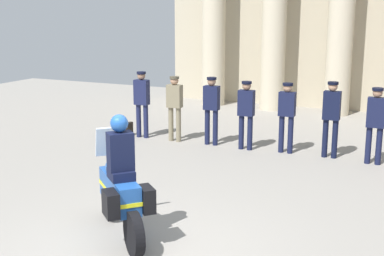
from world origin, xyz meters
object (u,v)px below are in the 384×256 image
at_px(officer_in_row_5, 331,113).
at_px(officer_in_row_6, 376,120).
at_px(officer_in_row_4, 287,112).
at_px(officer_in_row_1, 175,103).
at_px(briefcase_on_ground, 129,129).
at_px(officer_in_row_3, 246,110).
at_px(officer_in_row_2, 211,105).
at_px(officer_in_row_0, 142,99).
at_px(motorcycle_with_rider, 121,187).

xyz_separation_m(officer_in_row_5, officer_in_row_6, (0.98, -0.13, -0.04)).
xyz_separation_m(officer_in_row_4, officer_in_row_5, (1.03, 0.02, 0.05)).
xyz_separation_m(officer_in_row_1, briefcase_on_ground, (-1.40, -0.00, -0.82)).
relative_size(officer_in_row_1, officer_in_row_5, 0.96).
bearing_deg(officer_in_row_5, officer_in_row_6, 171.17).
bearing_deg(officer_in_row_3, officer_in_row_6, 178.72).
xyz_separation_m(officer_in_row_6, briefcase_on_ground, (-6.33, 0.00, -0.83)).
distance_m(officer_in_row_5, officer_in_row_6, 0.99).
relative_size(officer_in_row_1, officer_in_row_2, 0.98).
height_order(officer_in_row_1, officer_in_row_5, officer_in_row_5).
height_order(officer_in_row_0, officer_in_row_3, officer_in_row_0).
height_order(officer_in_row_1, motorcycle_with_rider, motorcycle_with_rider).
relative_size(officer_in_row_4, officer_in_row_5, 0.95).
height_order(officer_in_row_2, officer_in_row_4, officer_in_row_2).
height_order(officer_in_row_2, officer_in_row_3, officer_in_row_2).
relative_size(officer_in_row_6, briefcase_on_ground, 4.74).
bearing_deg(officer_in_row_4, briefcase_on_ground, -0.14).
xyz_separation_m(officer_in_row_5, briefcase_on_ground, (-5.35, -0.12, -0.86)).
bearing_deg(officer_in_row_2, briefcase_on_ground, -0.11).
relative_size(officer_in_row_2, officer_in_row_4, 1.02).
xyz_separation_m(officer_in_row_1, motorcycle_with_rider, (1.96, -5.66, -0.21)).
bearing_deg(officer_in_row_0, officer_in_row_6, 178.43).
bearing_deg(officer_in_row_2, officer_in_row_5, 179.76).
distance_m(officer_in_row_5, briefcase_on_ground, 5.42).
distance_m(officer_in_row_1, motorcycle_with_rider, 5.99).
relative_size(officer_in_row_2, officer_in_row_5, 0.97).
relative_size(officer_in_row_5, briefcase_on_ground, 4.90).
height_order(officer_in_row_6, briefcase_on_ground, officer_in_row_6).
height_order(officer_in_row_0, officer_in_row_6, officer_in_row_0).
height_order(officer_in_row_0, officer_in_row_5, officer_in_row_5).
xyz_separation_m(officer_in_row_0, officer_in_row_1, (0.97, -0.00, -0.04)).
bearing_deg(officer_in_row_3, officer_in_row_5, -177.58).
bearing_deg(officer_in_row_6, briefcase_on_ground, -1.52).
bearing_deg(officer_in_row_6, officer_in_row_2, -2.39).
height_order(officer_in_row_0, motorcycle_with_rider, motorcycle_with_rider).
bearing_deg(briefcase_on_ground, officer_in_row_3, -0.26).
bearing_deg(officer_in_row_1, briefcase_on_ground, -1.35).
bearing_deg(officer_in_row_1, officer_in_row_4, -179.56).
bearing_deg(officer_in_row_2, officer_in_row_6, 177.61).
bearing_deg(briefcase_on_ground, officer_in_row_5, 1.30).
relative_size(officer_in_row_0, officer_in_row_4, 1.05).
distance_m(motorcycle_with_rider, briefcase_on_ground, 6.61).
distance_m(officer_in_row_1, officer_in_row_6, 4.92).
bearing_deg(officer_in_row_3, motorcycle_with_rider, 88.68).
relative_size(officer_in_row_1, officer_in_row_4, 1.00).
distance_m(officer_in_row_3, motorcycle_with_rider, 5.65).
height_order(officer_in_row_4, motorcycle_with_rider, motorcycle_with_rider).
height_order(officer_in_row_3, briefcase_on_ground, officer_in_row_3).
bearing_deg(briefcase_on_ground, officer_in_row_4, 1.34).
bearing_deg(officer_in_row_0, officer_in_row_1, 178.46).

